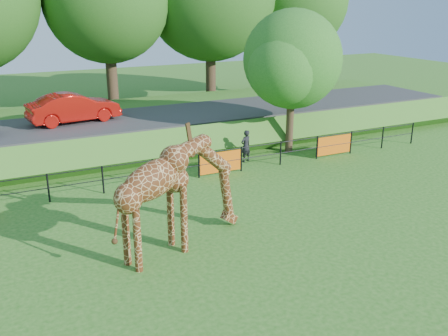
# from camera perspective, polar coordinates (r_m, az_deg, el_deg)

# --- Properties ---
(ground) EXTENTS (90.00, 90.00, 0.00)m
(ground) POSITION_cam_1_polar(r_m,az_deg,el_deg) (13.61, 2.95, -12.68)
(ground) COLOR #236218
(ground) RESTS_ON ground
(giraffe) EXTENTS (4.71, 2.35, 3.34)m
(giraffe) POSITION_cam_1_polar(r_m,az_deg,el_deg) (14.63, -5.02, -3.08)
(giraffe) COLOR #4E2610
(giraffe) RESTS_ON ground
(perimeter_fence) EXTENTS (28.07, 0.10, 1.10)m
(perimeter_fence) POSITION_cam_1_polar(r_m,az_deg,el_deg) (20.10, -8.13, -0.49)
(perimeter_fence) COLOR black
(perimeter_fence) RESTS_ON ground
(embankment) EXTENTS (40.00, 9.00, 1.30)m
(embankment) POSITION_cam_1_polar(r_m,az_deg,el_deg) (27.03, -13.18, 4.40)
(embankment) COLOR #236218
(embankment) RESTS_ON ground
(road) EXTENTS (40.00, 5.00, 0.12)m
(road) POSITION_cam_1_polar(r_m,az_deg,el_deg) (25.44, -12.50, 5.22)
(road) COLOR #2E2E31
(road) RESTS_ON embankment
(car_red) EXTENTS (4.51, 2.14, 1.43)m
(car_red) POSITION_cam_1_polar(r_m,az_deg,el_deg) (25.35, -16.80, 6.62)
(car_red) COLOR #B9140D
(car_red) RESTS_ON road
(visitor) EXTENTS (0.62, 0.49, 1.48)m
(visitor) POSITION_cam_1_polar(r_m,az_deg,el_deg) (22.85, 2.50, 2.53)
(visitor) COLOR black
(visitor) RESTS_ON ground
(tree_east) EXTENTS (5.40, 4.71, 6.76)m
(tree_east) POSITION_cam_1_polar(r_m,az_deg,el_deg) (23.99, 7.97, 11.79)
(tree_east) COLOR #342217
(tree_east) RESTS_ON ground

